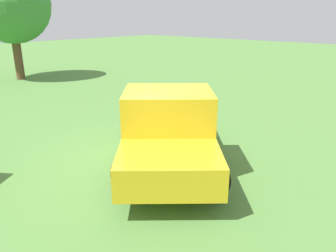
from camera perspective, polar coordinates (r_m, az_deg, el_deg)
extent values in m
plane|color=#54843D|center=(7.71, -3.30, -6.68)|extent=(80.00, 80.00, 0.00)
cylinder|color=black|center=(9.19, -5.07, 0.09)|extent=(0.76, 0.22, 0.76)
cylinder|color=black|center=(9.21, 4.79, 0.13)|extent=(0.76, 0.22, 0.76)
cylinder|color=black|center=(6.27, -7.14, -9.24)|extent=(0.76, 0.22, 0.76)
cylinder|color=black|center=(6.29, 7.51, -9.13)|extent=(0.76, 0.22, 0.76)
cube|color=gold|center=(8.97, -0.13, 1.96)|extent=(2.73, 2.74, 0.64)
cube|color=gold|center=(7.14, 0.03, 0.75)|extent=(2.46, 2.45, 1.40)
cube|color=slate|center=(7.02, 0.03, 4.17)|extent=(2.19, 2.17, 0.48)
cube|color=gold|center=(6.36, 0.16, -5.46)|extent=(3.00, 3.03, 0.60)
cube|color=silver|center=(9.94, -0.19, 2.08)|extent=(1.41, 1.32, 0.16)
cylinder|color=brown|center=(19.71, -24.87, 11.34)|extent=(0.44, 0.44, 2.71)
sphere|color=#3D8438|center=(19.63, -25.93, 18.72)|extent=(4.02, 4.02, 4.02)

